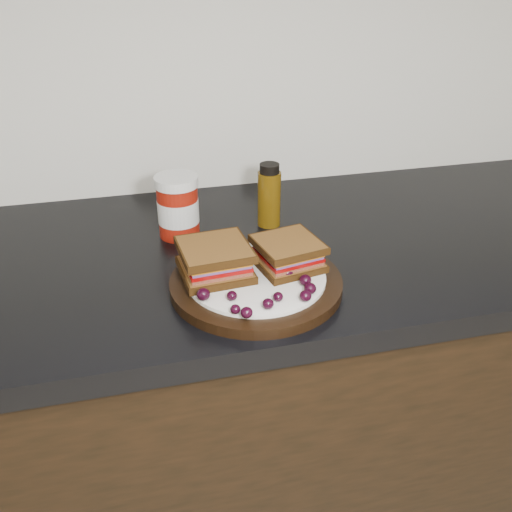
{
  "coord_description": "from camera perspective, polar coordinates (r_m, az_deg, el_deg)",
  "views": [
    {
      "loc": [
        -0.19,
        0.79,
        1.4
      ],
      "look_at": [
        -0.0,
        1.56,
        0.96
      ],
      "focal_mm": 40.0,
      "sensor_mm": 36.0,
      "label": 1
    }
  ],
  "objects": [
    {
      "name": "grape_1",
      "position": [
        0.86,
        -2.42,
        -3.99
      ],
      "size": [
        0.02,
        0.02,
        0.01
      ],
      "primitive_type": "ellipsoid",
      "color": "black",
      "rests_on": "plate"
    },
    {
      "name": "condiment_jar",
      "position": [
        1.08,
        -7.81,
        4.94
      ],
      "size": [
        0.1,
        0.1,
        0.12
      ],
      "primitive_type": "cylinder",
      "rotation": [
        0.0,
        0.0,
        -0.22
      ],
      "color": "maroon",
      "rests_on": "countertop"
    },
    {
      "name": "grape_11",
      "position": [
        0.95,
        2.58,
        -0.27
      ],
      "size": [
        0.02,
        0.02,
        0.01
      ],
      "primitive_type": "ellipsoid",
      "color": "black",
      "rests_on": "plate"
    },
    {
      "name": "grape_3",
      "position": [
        0.82,
        -0.94,
        -5.68
      ],
      "size": [
        0.02,
        0.02,
        0.02
      ],
      "primitive_type": "ellipsoid",
      "color": "black",
      "rests_on": "plate"
    },
    {
      "name": "sandwich_right",
      "position": [
        0.94,
        3.21,
        0.26
      ],
      "size": [
        0.12,
        0.12,
        0.05
      ],
      "primitive_type": null,
      "rotation": [
        0.0,
        0.0,
        0.2
      ],
      "color": "brown",
      "rests_on": "plate"
    },
    {
      "name": "grape_17",
      "position": [
        0.92,
        -4.46,
        -1.21
      ],
      "size": [
        0.02,
        0.02,
        0.02
      ],
      "primitive_type": "ellipsoid",
      "color": "black",
      "rests_on": "plate"
    },
    {
      "name": "grape_10",
      "position": [
        0.95,
        4.13,
        -0.48
      ],
      "size": [
        0.02,
        0.02,
        0.02
      ],
      "primitive_type": "ellipsoid",
      "color": "black",
      "rests_on": "plate"
    },
    {
      "name": "grape_14",
      "position": [
        0.92,
        -4.82,
        -1.34
      ],
      "size": [
        0.02,
        0.02,
        0.02
      ],
      "primitive_type": "ellipsoid",
      "color": "black",
      "rests_on": "plate"
    },
    {
      "name": "plate",
      "position": [
        0.93,
        0.0,
        -2.75
      ],
      "size": [
        0.28,
        0.28,
        0.02
      ],
      "primitive_type": "cylinder",
      "color": "black",
      "rests_on": "countertop"
    },
    {
      "name": "grape_4",
      "position": [
        0.84,
        1.21,
        -4.8
      ],
      "size": [
        0.02,
        0.02,
        0.02
      ],
      "primitive_type": "ellipsoid",
      "color": "black",
      "rests_on": "plate"
    },
    {
      "name": "grape_5",
      "position": [
        0.86,
        2.22,
        -4.09
      ],
      "size": [
        0.02,
        0.02,
        0.01
      ],
      "primitive_type": "ellipsoid",
      "color": "black",
      "rests_on": "plate"
    },
    {
      "name": "grape_18",
      "position": [
        0.9,
        -5.58,
        -2.22
      ],
      "size": [
        0.02,
        0.02,
        0.02
      ],
      "primitive_type": "ellipsoid",
      "color": "black",
      "rests_on": "plate"
    },
    {
      "name": "grape_6",
      "position": [
        0.86,
        4.97,
        -3.99
      ],
      "size": [
        0.02,
        0.02,
        0.02
      ],
      "primitive_type": "ellipsoid",
      "color": "black",
      "rests_on": "plate"
    },
    {
      "name": "grape_7",
      "position": [
        0.87,
        5.42,
        -3.26
      ],
      "size": [
        0.02,
        0.02,
        0.02
      ],
      "primitive_type": "ellipsoid",
      "color": "black",
      "rests_on": "plate"
    },
    {
      "name": "base_cabinets",
      "position": [
        1.34,
        -1.38,
        -17.04
      ],
      "size": [
        3.96,
        0.58,
        0.86
      ],
      "primitive_type": "cube",
      "color": "black",
      "rests_on": "ground_plane"
    },
    {
      "name": "grape_12",
      "position": [
        0.98,
        2.39,
        0.49
      ],
      "size": [
        0.02,
        0.02,
        0.02
      ],
      "primitive_type": "ellipsoid",
      "color": "black",
      "rests_on": "plate"
    },
    {
      "name": "sandwich_left",
      "position": [
        0.92,
        -4.12,
        -0.37
      ],
      "size": [
        0.12,
        0.12,
        0.05
      ],
      "primitive_type": null,
      "rotation": [
        0.0,
        0.0,
        0.08
      ],
      "color": "brown",
      "rests_on": "plate"
    },
    {
      "name": "grape_15",
      "position": [
        0.9,
        -4.61,
        -1.99
      ],
      "size": [
        0.02,
        0.02,
        0.02
      ],
      "primitive_type": "ellipsoid",
      "color": "black",
      "rests_on": "plate"
    },
    {
      "name": "countertop",
      "position": [
        1.06,
        -1.66,
        -0.06
      ],
      "size": [
        3.98,
        0.6,
        0.04
      ],
      "primitive_type": "cube",
      "color": "black",
      "rests_on": "base_cabinets"
    },
    {
      "name": "grape_9",
      "position": [
        0.91,
        3.14,
        -1.69
      ],
      "size": [
        0.02,
        0.02,
        0.02
      ],
      "primitive_type": "ellipsoid",
      "color": "black",
      "rests_on": "plate"
    },
    {
      "name": "grape_16",
      "position": [
        0.94,
        -4.4,
        -0.57
      ],
      "size": [
        0.02,
        0.02,
        0.02
      ],
      "primitive_type": "ellipsoid",
      "color": "black",
      "rests_on": "plate"
    },
    {
      "name": "grape_2",
      "position": [
        0.83,
        -2.08,
        -5.34
      ],
      "size": [
        0.02,
        0.02,
        0.01
      ],
      "primitive_type": "ellipsoid",
      "color": "black",
      "rests_on": "plate"
    },
    {
      "name": "oil_bottle",
      "position": [
        1.11,
        1.33,
        6.13
      ],
      "size": [
        0.06,
        0.06,
        0.13
      ],
      "primitive_type": "cylinder",
      "rotation": [
        0.0,
        0.0,
        0.32
      ],
      "color": "#4F3607",
      "rests_on": "countertop"
    },
    {
      "name": "grape_13",
      "position": [
        0.95,
        -4.55,
        -0.4
      ],
      "size": [
        0.02,
        0.02,
        0.02
      ],
      "primitive_type": "ellipsoid",
      "color": "black",
      "rests_on": "plate"
    },
    {
      "name": "grape_8",
      "position": [
        0.89,
        4.95,
        -2.42
      ],
      "size": [
        0.02,
        0.02,
        0.02
      ],
      "primitive_type": "ellipsoid",
      "color": "black",
      "rests_on": "plate"
    },
    {
      "name": "grape_0",
      "position": [
        0.86,
        -5.29,
        -3.84
      ],
      "size": [
        0.02,
        0.02,
        0.02
      ],
      "primitive_type": "ellipsoid",
      "color": "black",
      "rests_on": "plate"
    }
  ]
}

